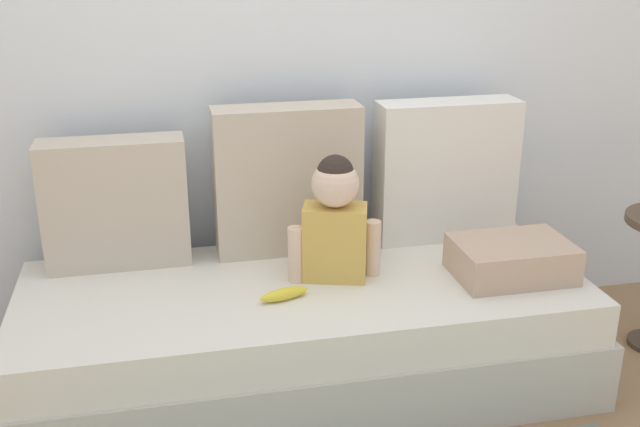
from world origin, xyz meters
name	(u,v)px	position (x,y,z in m)	size (l,w,h in m)	color
ground_plane	(305,382)	(0.00, 0.00, 0.00)	(12.00, 12.00, 0.00)	#93704C
back_wall	(275,54)	(0.00, 0.53, 1.11)	(5.20, 0.10, 2.21)	silver
couch	(304,334)	(0.00, 0.00, 0.20)	(2.00, 0.80, 0.40)	beige
throw_pillow_left	(116,203)	(-0.62, 0.30, 0.64)	(0.50, 0.16, 0.46)	#C1B29E
throw_pillow_center	(288,180)	(0.00, 0.30, 0.68)	(0.54, 0.16, 0.55)	#C1B29E
throw_pillow_right	(446,171)	(0.62, 0.30, 0.67)	(0.54, 0.16, 0.54)	silver
toddler	(335,217)	(0.11, 0.02, 0.63)	(0.33, 0.18, 0.44)	gold
banana	(284,294)	(-0.09, -0.11, 0.42)	(0.17, 0.04, 0.04)	yellow
folded_blanket	(512,259)	(0.72, -0.10, 0.47)	(0.40, 0.28, 0.13)	tan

